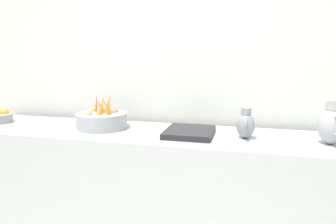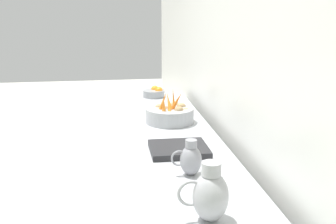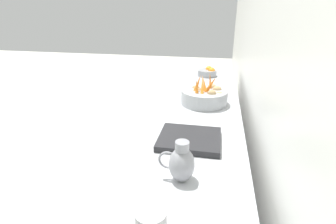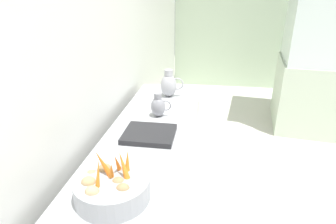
{
  "view_description": "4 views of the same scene",
  "coord_description": "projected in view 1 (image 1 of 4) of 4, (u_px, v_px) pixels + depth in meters",
  "views": [
    {
      "loc": [
        0.33,
        0.44,
        1.42
      ],
      "look_at": [
        -1.48,
        -0.02,
        1.08
      ],
      "focal_mm": 32.32,
      "sensor_mm": 36.0,
      "label": 1
    },
    {
      "loc": [
        -1.12,
        2.49,
        1.82
      ],
      "look_at": [
        -1.53,
        -0.32,
        1.07
      ],
      "focal_mm": 46.0,
      "sensor_mm": 36.0,
      "label": 2
    },
    {
      "loc": [
        -1.66,
        1.41,
        1.65
      ],
      "look_at": [
        -1.39,
        0.0,
        1.06
      ],
      "focal_mm": 28.12,
      "sensor_mm": 36.0,
      "label": 3
    },
    {
      "loc": [
        -1.15,
        -1.54,
        1.83
      ],
      "look_at": [
        -1.39,
        0.04,
        1.15
      ],
      "focal_mm": 30.15,
      "sensor_mm": 36.0,
      "label": 4
    }
  ],
  "objects": [
    {
      "name": "counter_sink_basin",
      "position": [
        190.0,
        132.0,
        1.94
      ],
      "size": [
        0.34,
        0.3,
        0.04
      ],
      "primitive_type": "cube",
      "color": "#232326",
      "rests_on": "prep_counter"
    },
    {
      "name": "tile_wall_left",
      "position": [
        233.0,
        47.0,
        2.18
      ],
      "size": [
        0.1,
        7.77,
        3.0
      ],
      "primitive_type": "cube",
      "color": "silver",
      "rests_on": "ground_plane"
    },
    {
      "name": "vegetable_colander",
      "position": [
        102.0,
        119.0,
        2.12
      ],
      "size": [
        0.35,
        0.35,
        0.24
      ],
      "color": "#9EA0A5",
      "rests_on": "prep_counter"
    },
    {
      "name": "prep_counter",
      "position": [
        152.0,
        197.0,
        2.09
      ],
      "size": [
        0.6,
        2.83,
        0.93
      ],
      "primitive_type": "cube",
      "color": "#ADAFB5",
      "rests_on": "ground_plane"
    },
    {
      "name": "metal_pitcher_tall",
      "position": [
        332.0,
        125.0,
        1.71
      ],
      "size": [
        0.21,
        0.15,
        0.25
      ],
      "color": "#A3A3A8",
      "rests_on": "prep_counter"
    },
    {
      "name": "metal_pitcher_short",
      "position": [
        246.0,
        125.0,
        1.84
      ],
      "size": [
        0.16,
        0.11,
        0.19
      ],
      "color": "gray",
      "rests_on": "prep_counter"
    }
  ]
}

